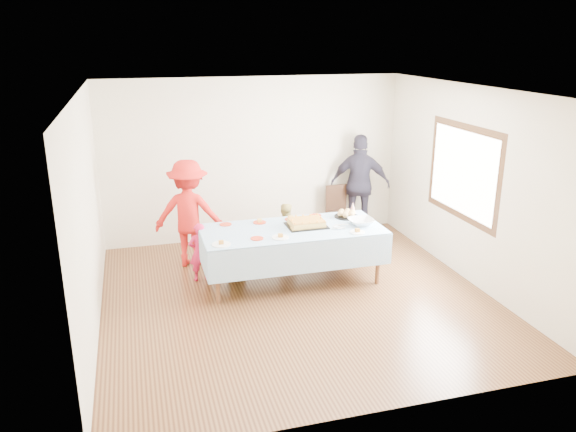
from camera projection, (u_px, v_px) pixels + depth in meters
name	position (u px, v px, depth m)	size (l,w,h in m)	color
ground	(297.00, 297.00, 7.47)	(5.00, 5.00, 0.00)	#472614
room_walls	(301.00, 167.00, 6.94)	(5.04, 5.04, 2.72)	beige
party_table	(292.00, 232.00, 7.75)	(2.50, 1.10, 0.78)	brown
birthday_cake	(306.00, 223.00, 7.82)	(0.55, 0.42, 0.10)	black
rolls_tray	(346.00, 214.00, 8.21)	(0.35, 0.35, 0.11)	black
punch_bowl	(361.00, 222.00, 7.87)	(0.36, 0.36, 0.09)	silver
party_hat	(353.00, 208.00, 8.38)	(0.10, 0.10, 0.17)	white
fork_pile	(340.00, 226.00, 7.74)	(0.24, 0.18, 0.07)	white
plate_red_far_a	(226.00, 224.00, 7.89)	(0.17, 0.17, 0.01)	red
plate_red_far_b	(260.00, 222.00, 7.97)	(0.19, 0.19, 0.01)	red
plate_red_far_c	(292.00, 219.00, 8.10)	(0.20, 0.20, 0.01)	red
plate_red_far_d	(316.00, 215.00, 8.28)	(0.16, 0.16, 0.01)	red
plate_red_near	(257.00, 238.00, 7.34)	(0.17, 0.17, 0.01)	red
plate_white_left	(221.00, 244.00, 7.13)	(0.25, 0.25, 0.01)	white
plate_white_mid	(280.00, 237.00, 7.38)	(0.23, 0.23, 0.01)	white
plate_white_right	(357.00, 232.00, 7.57)	(0.21, 0.21, 0.01)	white
dining_chair	(338.00, 208.00, 9.69)	(0.38, 0.38, 0.87)	black
toddler_left	(200.00, 252.00, 7.86)	(0.31, 0.20, 0.85)	#D71A4B
toddler_mid	(235.00, 251.00, 8.01)	(0.37, 0.24, 0.76)	#306822
toddler_right	(285.00, 232.00, 8.58)	(0.44, 0.34, 0.91)	tan
adult_left	(189.00, 213.00, 8.31)	(1.04, 0.60, 1.61)	red
adult_right	(360.00, 184.00, 9.68)	(1.02, 0.42, 1.73)	#2D2A3A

